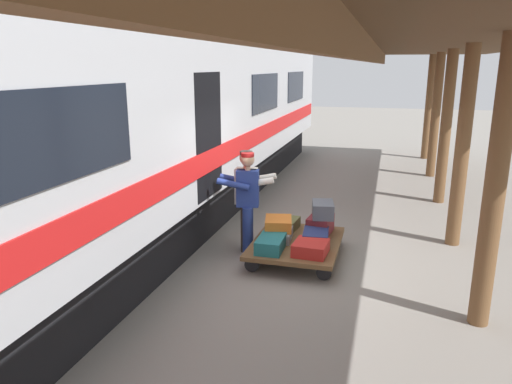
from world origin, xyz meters
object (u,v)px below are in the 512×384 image
Objects in this scene: suitcase_teal_softside at (271,244)px; suitcase_gray_aluminum at (278,234)px; luggage_cart at (296,243)px; porter_by_door at (248,197)px; suitcase_orange_carryall at (278,224)px; suitcase_red_plastic at (311,248)px; suitcase_olive_duffel at (284,225)px; suitcase_navy_fabric at (316,237)px; suitcase_slate_roller at (323,210)px; suitcase_maroon_trunk at (320,225)px; train_car at (126,126)px; porter_in_overalls at (247,200)px.

suitcase_teal_softside is 0.49m from suitcase_gray_aluminum.
luggage_cart is 1.05× the size of porter_by_door.
suitcase_orange_carryall is at bearing -89.54° from suitcase_teal_softside.
suitcase_teal_softside is at bearing 0.00° from suitcase_red_plastic.
suitcase_teal_softside is at bearing 90.46° from suitcase_orange_carryall.
suitcase_gray_aluminum is at bearing 90.00° from suitcase_olive_duffel.
suitcase_navy_fabric is 0.57m from suitcase_slate_roller.
suitcase_navy_fabric reaches higher than suitcase_red_plastic.
suitcase_red_plastic is 1.02m from suitcase_slate_roller.
suitcase_red_plastic reaches higher than suitcase_olive_duffel.
suitcase_maroon_trunk is at bearing -90.00° from suitcase_red_plastic.
suitcase_navy_fabric is at bearing 177.05° from suitcase_orange_carryall.
train_car is 2.40m from porter_in_overalls.
suitcase_red_plastic is at bearing 87.80° from suitcase_slate_roller.
suitcase_gray_aluminum is (0.62, 0.00, -0.02)m from suitcase_navy_fabric.
train_car is at bearing 4.68° from porter_by_door.
suitcase_maroon_trunk is 1.06× the size of suitcase_red_plastic.
suitcase_olive_duffel is 0.91m from porter_in_overalls.
suitcase_olive_duffel is (0.31, -0.49, 0.13)m from luggage_cart.
suitcase_gray_aluminum is at bearing -38.51° from suitcase_red_plastic.
train_car is 3.70m from suitcase_red_plastic.
suitcase_olive_duffel is 0.37× the size of porter_in_overalls.
train_car is 3.67m from suitcase_navy_fabric.
suitcase_orange_carryall is at bearing -82.49° from suitcase_gray_aluminum.
suitcase_slate_roller is at bearing -171.56° from train_car.
porter_in_overalls reaches higher than suitcase_gray_aluminum.
porter_in_overalls is (0.54, -0.00, 0.55)m from suitcase_gray_aluminum.
suitcase_red_plastic is 0.92× the size of suitcase_gray_aluminum.
suitcase_maroon_trunk is 0.32× the size of porter_in_overalls.
porter_in_overalls reaches higher than suitcase_orange_carryall.
suitcase_teal_softside is 0.62m from suitcase_red_plastic.
train_car is at bearing 0.63° from porter_in_overalls.
porter_in_overalls reaches higher than luggage_cart.
suitcase_maroon_trunk is 0.79m from suitcase_gray_aluminum.
suitcase_slate_roller is (-0.65, -0.96, 0.32)m from suitcase_teal_softside.
suitcase_orange_carryall is at bearing 89.47° from suitcase_olive_duffel.
suitcase_red_plastic reaches higher than suitcase_gray_aluminum.
suitcase_olive_duffel is 1.12× the size of suitcase_gray_aluminum.
porter_in_overalls is 1.00× the size of porter_by_door.
porter_in_overalls is at bearing 100.56° from porter_by_door.
suitcase_teal_softside is at bearing 38.51° from suitcase_navy_fabric.
porter_in_overalls reaches higher than suitcase_maroon_trunk.
suitcase_gray_aluminum is at bearing 0.00° from suitcase_navy_fabric.
luggage_cart is 0.60m from suitcase_red_plastic.
suitcase_red_plastic is at bearing 156.75° from porter_in_overalls.
suitcase_maroon_trunk is 1.16m from suitcase_teal_softside.
suitcase_orange_carryall is (0.00, 0.46, 0.17)m from suitcase_olive_duffel.
porter_in_overalls and porter_by_door have the same top height.
porter_in_overalls is at bearing 22.91° from suitcase_maroon_trunk.
suitcase_olive_duffel is 1.22× the size of suitcase_slate_roller.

